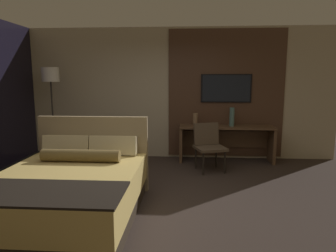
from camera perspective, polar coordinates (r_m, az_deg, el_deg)
The scene contains 10 objects.
ground_plane at distance 4.30m, azimuth -2.54°, elevation -14.62°, with size 16.00×16.00×0.00m, color #332823.
wall_back_tv_panel at distance 6.53m, azimuth 1.44°, elevation 6.17°, with size 7.20×0.09×2.80m.
bed at distance 4.00m, azimuth -18.04°, elevation -11.56°, with size 1.69×2.10×1.16m.
desk at distance 6.40m, azimuth 10.97°, elevation -2.05°, with size 1.94×0.52×0.75m.
tv at distance 6.49m, azimuth 11.01°, elevation 7.06°, with size 1.06×0.04×0.60m.
desk_chair at distance 5.72m, azimuth 7.70°, elevation -3.15°, with size 0.66×0.65×0.89m.
floor_lamp at distance 6.50m, azimuth -21.42°, elevation 7.69°, with size 0.34×0.34×1.94m.
vase_tall at distance 6.32m, azimuth 12.07°, elevation 1.71°, with size 0.10×0.10×0.39m.
vase_short at distance 6.23m, azimuth 5.22°, elevation 1.23°, with size 0.10×0.10×0.27m.
book at distance 6.28m, azimuth 7.27°, elevation 0.15°, with size 0.26×0.22×0.03m.
Camera 1 is at (0.45, -3.92, 1.73)m, focal length 32.00 mm.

